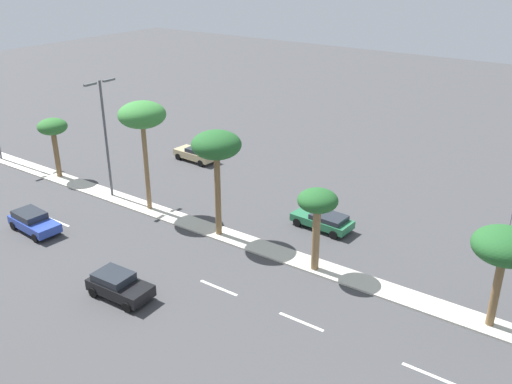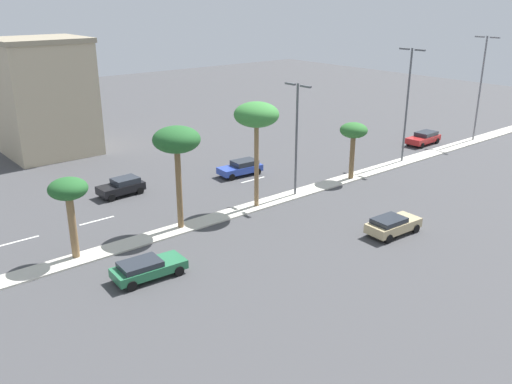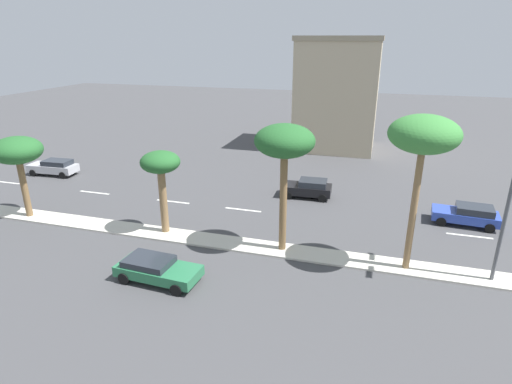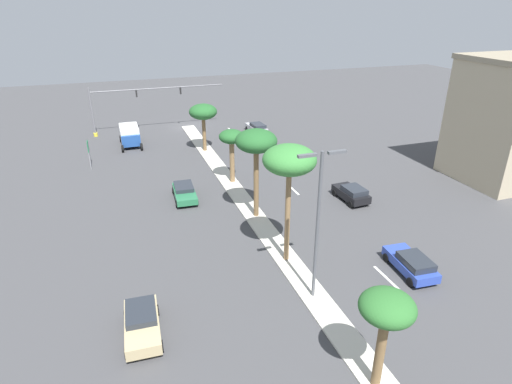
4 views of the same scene
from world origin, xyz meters
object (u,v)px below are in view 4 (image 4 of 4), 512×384
(palm_tree_mid, at_px, (203,113))
(palm_tree_rear, at_px, (387,311))
(sedan_green_near, at_px, (184,192))
(street_lamp_front, at_px, (318,216))
(sedan_silver_left, at_px, (257,128))
(sedan_tan_front, at_px, (142,323))
(commercial_building, at_px, (508,121))
(sedan_black_mid, at_px, (352,193))
(sedan_blue_right, at_px, (411,263))
(box_truck, at_px, (130,135))
(palm_tree_leading, at_px, (232,139))
(directional_road_sign, at_px, (88,149))
(palm_tree_inboard, at_px, (256,143))
(palm_tree_right, at_px, (289,162))
(traffic_signal_gantry, at_px, (128,103))

(palm_tree_mid, distance_m, palm_tree_rear, 37.15)
(palm_tree_rear, bearing_deg, sedan_green_near, -78.77)
(palm_tree_mid, height_order, street_lamp_front, street_lamp_front)
(sedan_silver_left, height_order, sedan_tan_front, sedan_silver_left)
(commercial_building, height_order, sedan_black_mid, commercial_building)
(sedan_blue_right, relative_size, box_truck, 0.79)
(sedan_black_mid, bearing_deg, palm_tree_leading, -40.63)
(directional_road_sign, distance_m, palm_tree_inboard, 22.43)
(sedan_green_near, xyz_separation_m, sedan_tan_front, (5.48, 16.91, 0.06))
(palm_tree_right, distance_m, palm_tree_rear, 11.82)
(palm_tree_inboard, xyz_separation_m, box_truck, (8.78, -24.01, -5.30))
(street_lamp_front, height_order, sedan_blue_right, street_lamp_front)
(street_lamp_front, distance_m, sedan_silver_left, 36.70)
(traffic_signal_gantry, xyz_separation_m, palm_tree_inboard, (-8.23, 29.71, 2.33))
(commercial_building, bearing_deg, palm_tree_inboard, -0.17)
(palm_tree_mid, relative_size, sedan_black_mid, 1.45)
(palm_tree_right, bearing_deg, sedan_silver_left, -105.56)
(commercial_building, xyz_separation_m, sedan_blue_right, (19.23, 11.27, -5.42))
(palm_tree_right, bearing_deg, street_lamp_front, 89.86)
(palm_tree_inboard, xyz_separation_m, sedan_blue_right, (-7.23, 11.35, -5.87))
(directional_road_sign, xyz_separation_m, palm_tree_inboard, (-13.57, 17.28, 4.49))
(palm_tree_leading, height_order, sedan_tan_front, palm_tree_leading)
(palm_tree_mid, height_order, sedan_blue_right, palm_tree_mid)
(traffic_signal_gantry, relative_size, palm_tree_inboard, 2.42)
(traffic_signal_gantry, xyz_separation_m, palm_tree_mid, (-7.98, 11.11, 0.55))
(palm_tree_right, height_order, sedan_black_mid, palm_tree_right)
(directional_road_sign, height_order, palm_tree_mid, palm_tree_mid)
(palm_tree_leading, xyz_separation_m, sedan_silver_left, (-8.22, -15.90, -3.81))
(street_lamp_front, bearing_deg, commercial_building, -156.90)
(sedan_blue_right, xyz_separation_m, sedan_green_near, (12.40, -16.97, -0.07))
(palm_tree_inboard, bearing_deg, directional_road_sign, -51.86)
(street_lamp_front, bearing_deg, palm_tree_rear, 88.81)
(directional_road_sign, xyz_separation_m, palm_tree_right, (-13.36, 24.41, 5.38))
(commercial_building, bearing_deg, street_lamp_front, 23.10)
(palm_tree_right, relative_size, sedan_silver_left, 1.87)
(palm_tree_mid, height_order, palm_tree_inboard, palm_tree_inboard)
(directional_road_sign, xyz_separation_m, sedan_black_mid, (-22.98, 17.22, -1.36))
(palm_tree_mid, height_order, sedan_black_mid, palm_tree_mid)
(commercial_building, distance_m, sedan_blue_right, 22.94)
(traffic_signal_gantry, xyz_separation_m, sedan_blue_right, (-15.46, 41.06, -3.54))
(palm_tree_mid, xyz_separation_m, sedan_silver_left, (-8.66, -5.26, -4.07))
(directional_road_sign, bearing_deg, box_truck, -125.47)
(sedan_blue_right, relative_size, sedan_tan_front, 1.01)
(palm_tree_mid, bearing_deg, palm_tree_rear, 89.81)
(sedan_silver_left, bearing_deg, sedan_green_near, 53.30)
(palm_tree_leading, xyz_separation_m, sedan_black_mid, (-9.21, 7.90, -3.81))
(palm_tree_mid, distance_m, sedan_silver_left, 10.92)
(palm_tree_leading, relative_size, street_lamp_front, 0.57)
(sedan_silver_left, bearing_deg, palm_tree_right, 74.44)
(sedan_green_near, height_order, sedan_silver_left, sedan_silver_left)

